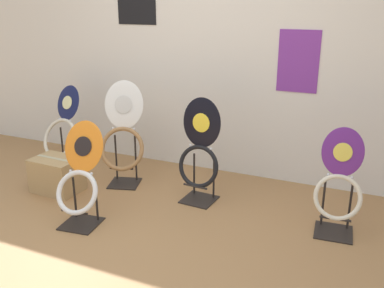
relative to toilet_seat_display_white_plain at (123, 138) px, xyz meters
The scene contains 8 objects.
ground_plane 1.42m from the toilet_seat_display_white_plain, 65.78° to the right, with size 14.00×14.00×0.00m, color #A37547.
wall_back 1.23m from the toilet_seat_display_white_plain, 52.01° to the left, with size 8.00×0.07×2.60m.
toilet_seat_display_white_plain is the anchor object (origin of this frame).
toilet_seat_display_purple_note 1.97m from the toilet_seat_display_white_plain, ahead, with size 0.36×0.30×0.82m.
toilet_seat_display_orange_sun 0.81m from the toilet_seat_display_white_plain, 81.95° to the right, with size 0.38×0.39×0.81m.
toilet_seat_display_jazz_black 0.81m from the toilet_seat_display_white_plain, ahead, with size 0.38×0.30×0.92m.
toilet_seat_display_navy_moon 0.80m from the toilet_seat_display_white_plain, behind, with size 0.45×0.40×0.86m.
storage_box 0.69m from the toilet_seat_display_white_plain, 139.61° to the right, with size 0.43×0.33×0.32m.
Camera 1 is at (1.59, -2.00, 1.70)m, focal length 40.00 mm.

